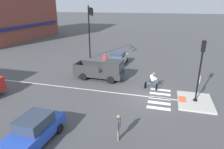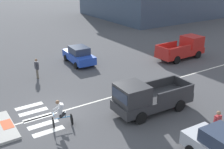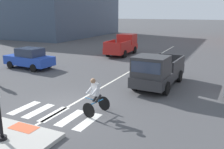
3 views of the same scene
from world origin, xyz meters
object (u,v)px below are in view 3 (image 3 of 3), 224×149
Objects in this scene: cyclist at (95,96)px; pickup_truck_red_westbound_distant at (123,45)px; car_blue_cross_left at (29,58)px; pickup_truck_charcoal_eastbound_mid at (157,72)px.

pickup_truck_red_westbound_distant is at bearing 108.87° from cyclist.
cyclist is at bearing -71.13° from pickup_truck_red_westbound_distant.
pickup_truck_charcoal_eastbound_mid is (10.67, -0.67, 0.17)m from car_blue_cross_left.
car_blue_cross_left is 10.34m from pickup_truck_red_westbound_distant.
cyclist is at bearing -104.62° from pickup_truck_charcoal_eastbound_mid.
pickup_truck_red_westbound_distant is (4.13, 9.48, 0.17)m from car_blue_cross_left.
pickup_truck_red_westbound_distant is at bearing 66.48° from car_blue_cross_left.
cyclist is (9.34, -5.77, 0.06)m from car_blue_cross_left.
pickup_truck_red_westbound_distant is (-6.54, 10.15, 0.00)m from pickup_truck_charcoal_eastbound_mid.
car_blue_cross_left is 0.81× the size of pickup_truck_red_westbound_distant.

